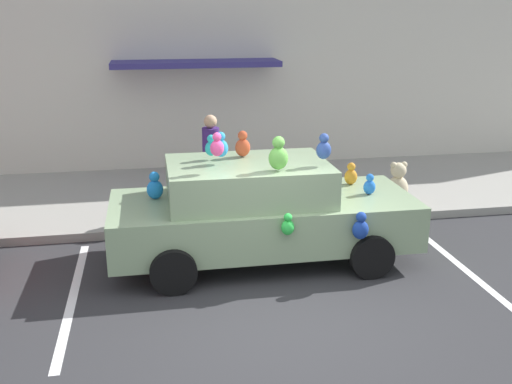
{
  "coord_description": "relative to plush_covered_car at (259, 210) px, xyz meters",
  "views": [
    {
      "loc": [
        -1.51,
        -6.48,
        3.73
      ],
      "look_at": [
        0.1,
        2.38,
        0.9
      ],
      "focal_mm": 41.64,
      "sensor_mm": 36.0,
      "label": 1
    }
  ],
  "objects": [
    {
      "name": "pedestrian_near_shopfront",
      "position": [
        -0.51,
        1.9,
        0.19
      ],
      "size": [
        0.3,
        0.3,
        1.78
      ],
      "color": "#3B2069",
      "rests_on": "sidewalk"
    },
    {
      "name": "parking_stripe_front",
      "position": [
        2.93,
        -0.78,
        -0.8
      ],
      "size": [
        0.12,
        3.6,
        0.01
      ],
      "primitive_type": "cube",
      "color": "silver",
      "rests_on": "ground"
    },
    {
      "name": "storefront_building",
      "position": [
        -0.05,
        5.36,
        2.39
      ],
      "size": [
        24.0,
        1.25,
        6.4
      ],
      "color": "beige",
      "rests_on": "ground"
    },
    {
      "name": "plush_covered_car",
      "position": [
        0.0,
        0.0,
        0.0
      ],
      "size": [
        4.52,
        2.08,
        2.1
      ],
      "color": "gray",
      "rests_on": "ground"
    },
    {
      "name": "sidewalk",
      "position": [
        -0.04,
        3.22,
        -0.73
      ],
      "size": [
        24.0,
        4.0,
        0.15
      ],
      "primitive_type": "cube",
      "color": "gray",
      "rests_on": "ground"
    },
    {
      "name": "parking_stripe_rear",
      "position": [
        -2.69,
        -0.78,
        -0.8
      ],
      "size": [
        0.12,
        3.6,
        0.01
      ],
      "primitive_type": "cube",
      "color": "silver",
      "rests_on": "ground"
    },
    {
      "name": "teddy_bear_on_sidewalk",
      "position": [
        3.0,
        1.83,
        -0.28
      ],
      "size": [
        0.42,
        0.35,
        0.8
      ],
      "color": "beige",
      "rests_on": "sidewalk"
    },
    {
      "name": "ground_plane",
      "position": [
        -0.04,
        -1.78,
        -0.8
      ],
      "size": [
        60.0,
        60.0,
        0.0
      ],
      "primitive_type": "plane",
      "color": "#2D2D30"
    }
  ]
}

